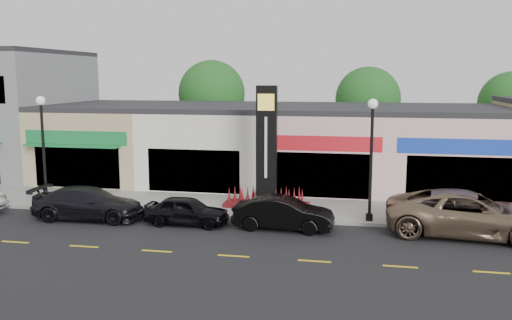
% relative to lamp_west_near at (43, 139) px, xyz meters
% --- Properties ---
extents(ground, '(120.00, 120.00, 0.00)m').
position_rel_lamp_west_near_xyz_m(ground, '(8.00, -2.50, -3.48)').
color(ground, black).
rests_on(ground, ground).
extents(sidewalk, '(52.00, 4.30, 0.15)m').
position_rel_lamp_west_near_xyz_m(sidewalk, '(8.00, 1.85, -3.40)').
color(sidewalk, gray).
rests_on(sidewalk, ground).
extents(curb, '(52.00, 0.20, 0.15)m').
position_rel_lamp_west_near_xyz_m(curb, '(8.00, -0.40, -3.40)').
color(curb, gray).
rests_on(curb, ground).
extents(shop_beige, '(7.00, 10.85, 4.80)m').
position_rel_lamp_west_near_xyz_m(shop_beige, '(-0.50, 8.96, -1.08)').
color(shop_beige, tan).
rests_on(shop_beige, ground).
extents(shop_cream, '(7.00, 10.01, 4.80)m').
position_rel_lamp_west_near_xyz_m(shop_cream, '(6.50, 8.97, -1.08)').
color(shop_cream, beige).
rests_on(shop_cream, ground).
extents(shop_pink_w, '(7.00, 10.01, 4.80)m').
position_rel_lamp_west_near_xyz_m(shop_pink_w, '(13.50, 8.97, -1.08)').
color(shop_pink_w, beige).
rests_on(shop_pink_w, ground).
extents(shop_pink_e, '(7.00, 10.01, 4.80)m').
position_rel_lamp_west_near_xyz_m(shop_pink_e, '(20.50, 8.97, -1.08)').
color(shop_pink_e, beige).
rests_on(shop_pink_e, ground).
extents(tree_rear_west, '(5.20, 5.20, 7.83)m').
position_rel_lamp_west_near_xyz_m(tree_rear_west, '(4.00, 17.00, 1.74)').
color(tree_rear_west, '#382619').
rests_on(tree_rear_west, ground).
extents(tree_rear_mid, '(4.80, 4.80, 7.29)m').
position_rel_lamp_west_near_xyz_m(tree_rear_mid, '(16.00, 17.00, 1.41)').
color(tree_rear_mid, '#382619').
rests_on(tree_rear_mid, ground).
extents(tree_rear_east, '(4.60, 4.60, 6.94)m').
position_rel_lamp_west_near_xyz_m(tree_rear_east, '(26.00, 17.00, 1.15)').
color(tree_rear_east, '#382619').
rests_on(tree_rear_east, ground).
extents(lamp_west_near, '(0.44, 0.44, 5.47)m').
position_rel_lamp_west_near_xyz_m(lamp_west_near, '(0.00, 0.00, 0.00)').
color(lamp_west_near, black).
rests_on(lamp_west_near, sidewalk).
extents(lamp_east_near, '(0.44, 0.44, 5.47)m').
position_rel_lamp_west_near_xyz_m(lamp_east_near, '(16.00, 0.00, 0.00)').
color(lamp_east_near, black).
rests_on(lamp_east_near, sidewalk).
extents(pylon_sign, '(4.20, 1.30, 6.00)m').
position_rel_lamp_west_near_xyz_m(pylon_sign, '(11.00, 1.70, -1.20)').
color(pylon_sign, '#530F0E').
rests_on(pylon_sign, sidewalk).
extents(car_dark_sedan, '(2.29, 5.25, 1.50)m').
position_rel_lamp_west_near_xyz_m(car_dark_sedan, '(3.19, -1.65, -2.73)').
color(car_dark_sedan, black).
rests_on(car_dark_sedan, ground).
extents(car_black_sedan, '(1.61, 3.82, 1.29)m').
position_rel_lamp_west_near_xyz_m(car_black_sedan, '(7.97, -1.72, -2.83)').
color(car_black_sedan, black).
rests_on(car_black_sedan, ground).
extents(car_black_conv, '(1.74, 4.40, 1.42)m').
position_rel_lamp_west_near_xyz_m(car_black_conv, '(12.32, -1.64, -2.76)').
color(car_black_conv, black).
rests_on(car_black_conv, ground).
extents(car_gold_suv, '(3.76, 6.98, 1.86)m').
position_rel_lamp_west_near_xyz_m(car_gold_suv, '(20.01, -1.11, -2.55)').
color(car_gold_suv, '#7E6650').
rests_on(car_gold_suv, ground).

